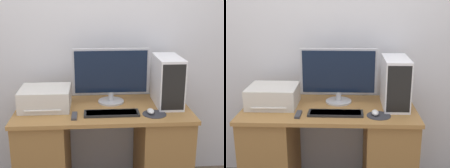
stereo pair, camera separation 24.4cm
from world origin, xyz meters
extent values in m
cube|color=silver|center=(0.00, 0.71, 1.35)|extent=(6.40, 0.05, 2.70)
cube|color=olive|center=(0.00, 0.33, 0.77)|extent=(1.38, 0.66, 0.03)
cube|color=olive|center=(-0.49, 0.33, 0.38)|extent=(0.39, 0.61, 0.75)
cube|color=olive|center=(0.49, 0.33, 0.38)|extent=(0.39, 0.61, 0.75)
cylinder|color=#B7B7BC|center=(0.07, 0.46, 0.79)|extent=(0.22, 0.22, 0.02)
cylinder|color=#B7B7BC|center=(0.07, 0.46, 0.84)|extent=(0.04, 0.04, 0.08)
cube|color=#B7B7BC|center=(0.07, 0.47, 1.05)|extent=(0.62, 0.03, 0.38)
cube|color=black|center=(0.07, 0.45, 1.05)|extent=(0.59, 0.01, 0.35)
cube|color=black|center=(0.06, 0.18, 0.79)|extent=(0.42, 0.13, 0.02)
cube|color=#424242|center=(0.06, 0.18, 0.80)|extent=(0.38, 0.11, 0.01)
cylinder|color=#2D2D33|center=(0.38, 0.16, 0.79)|extent=(0.18, 0.18, 0.00)
ellipsoid|color=silver|center=(0.36, 0.17, 0.81)|extent=(0.05, 0.09, 0.04)
cube|color=white|center=(0.53, 0.39, 0.98)|extent=(0.20, 0.40, 0.40)
cube|color=black|center=(0.53, 0.20, 0.98)|extent=(0.18, 0.01, 0.36)
cube|color=beige|center=(-0.46, 0.37, 0.86)|extent=(0.39, 0.33, 0.16)
cube|color=white|center=(-0.46, 0.27, 0.82)|extent=(0.27, 0.15, 0.01)
cube|color=#38383D|center=(-0.22, 0.15, 0.79)|extent=(0.04, 0.14, 0.02)
camera|label=1|loc=(-0.09, -2.01, 1.66)|focal=50.00mm
camera|label=2|loc=(0.15, -2.02, 1.66)|focal=50.00mm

